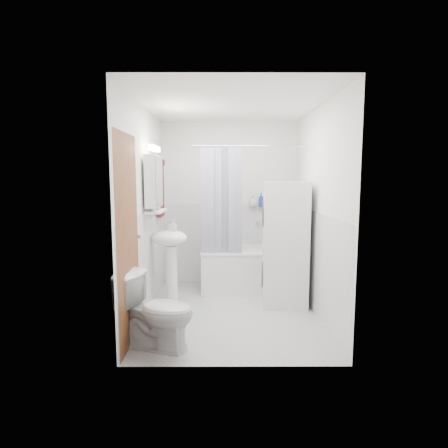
{
  "coord_description": "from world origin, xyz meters",
  "views": [
    {
      "loc": [
        -0.1,
        -4.3,
        1.6
      ],
      "look_at": [
        -0.09,
        0.15,
        1.04
      ],
      "focal_mm": 30.0,
      "sensor_mm": 36.0,
      "label": 1
    }
  ],
  "objects_px": {
    "bathtub": "(256,267)",
    "washer_dryer": "(285,244)",
    "toilet": "(157,311)",
    "sink": "(170,250)"
  },
  "relations": [
    {
      "from": "bathtub",
      "to": "washer_dryer",
      "type": "distance_m",
      "value": 0.82
    },
    {
      "from": "bathtub",
      "to": "toilet",
      "type": "distance_m",
      "value": 2.15
    },
    {
      "from": "bathtub",
      "to": "washer_dryer",
      "type": "relative_size",
      "value": 1.01
    },
    {
      "from": "toilet",
      "to": "bathtub",
      "type": "bearing_deg",
      "value": -13.42
    },
    {
      "from": "sink",
      "to": "washer_dryer",
      "type": "distance_m",
      "value": 1.43
    },
    {
      "from": "bathtub",
      "to": "toilet",
      "type": "height_order",
      "value": "toilet"
    },
    {
      "from": "bathtub",
      "to": "toilet",
      "type": "bearing_deg",
      "value": -120.62
    },
    {
      "from": "sink",
      "to": "toilet",
      "type": "distance_m",
      "value": 1.25
    },
    {
      "from": "bathtub",
      "to": "sink",
      "type": "distance_m",
      "value": 1.36
    },
    {
      "from": "washer_dryer",
      "to": "toilet",
      "type": "relative_size",
      "value": 2.14
    }
  ]
}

